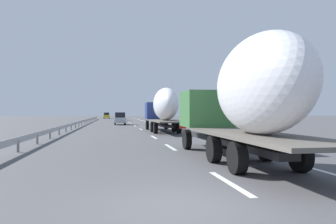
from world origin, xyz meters
TOP-DOWN VIEW (x-y plane):
  - ground_plane at (40.00, 0.00)m, footprint 260.00×260.00m
  - lane_stripe_0 at (2.00, -1.80)m, footprint 3.20×0.20m
  - lane_stripe_1 at (11.22, -1.80)m, footprint 3.20×0.20m
  - lane_stripe_2 at (18.66, -1.80)m, footprint 3.20×0.20m
  - lane_stripe_3 at (30.50, -1.80)m, footprint 3.20×0.20m
  - lane_stripe_4 at (40.48, -1.80)m, footprint 3.20×0.20m
  - lane_stripe_5 at (51.56, -1.80)m, footprint 3.20×0.20m
  - lane_stripe_6 at (58.17, -1.80)m, footprint 3.20×0.20m
  - lane_stripe_7 at (71.84, -1.80)m, footprint 3.20×0.20m
  - lane_stripe_8 at (85.18, -1.80)m, footprint 3.20×0.20m
  - lane_stripe_9 at (81.31, -1.80)m, footprint 3.20×0.20m
  - edge_line_right at (45.00, -5.50)m, footprint 110.00×0.20m
  - truck_lead at (25.17, -3.60)m, footprint 13.38×2.55m
  - truck_trailing at (5.19, -3.60)m, footprint 12.81×2.55m
  - car_white_van at (84.93, 0.05)m, footprint 4.63×1.75m
  - car_silver_hatch at (44.92, 0.28)m, footprint 4.12×1.75m
  - car_blue_sedan at (69.24, -0.19)m, footprint 4.71×1.74m
  - car_yellow_coupe at (94.70, 3.30)m, footprint 4.67×1.83m
  - road_sign at (44.28, -6.70)m, footprint 0.10×0.90m
  - tree_0 at (69.21, -11.53)m, footprint 3.14×3.14m
  - tree_1 at (68.26, -10.28)m, footprint 3.41×3.41m
  - tree_2 at (70.92, -10.63)m, footprint 3.89×3.89m
  - tree_3 at (81.86, -10.19)m, footprint 3.10×3.10m
  - guardrail_median at (43.00, 6.00)m, footprint 94.00×0.10m

SIDE VIEW (x-z plane):
  - ground_plane at x=40.00m, z-range 0.00..0.00m
  - lane_stripe_0 at x=2.00m, z-range 0.00..0.01m
  - lane_stripe_1 at x=11.22m, z-range 0.00..0.01m
  - lane_stripe_2 at x=18.66m, z-range 0.00..0.01m
  - lane_stripe_3 at x=30.50m, z-range 0.00..0.01m
  - lane_stripe_4 at x=40.48m, z-range 0.00..0.01m
  - lane_stripe_5 at x=51.56m, z-range 0.00..0.01m
  - lane_stripe_6 at x=58.17m, z-range 0.00..0.01m
  - lane_stripe_7 at x=71.84m, z-range 0.00..0.01m
  - lane_stripe_8 at x=85.18m, z-range 0.00..0.01m
  - lane_stripe_9 at x=81.31m, z-range 0.00..0.01m
  - edge_line_right at x=45.00m, z-range 0.00..0.01m
  - guardrail_median at x=43.00m, z-range 0.20..0.96m
  - car_white_van at x=84.93m, z-range 0.02..1.81m
  - car_blue_sedan at x=69.24m, z-range 0.01..1.87m
  - car_yellow_coupe at x=94.70m, z-range 0.00..1.92m
  - car_silver_hatch at x=44.92m, z-range -0.01..1.96m
  - road_sign at x=44.28m, z-range 0.60..3.70m
  - truck_lead at x=25.17m, z-range 0.29..4.62m
  - truck_trailing at x=5.19m, z-range 0.25..4.91m
  - tree_0 at x=69.21m, z-range 0.89..7.54m
  - tree_2 at x=70.92m, z-range 0.64..7.86m
  - tree_3 at x=81.86m, z-range 0.97..7.59m
  - tree_1 at x=68.26m, z-range 0.88..7.74m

